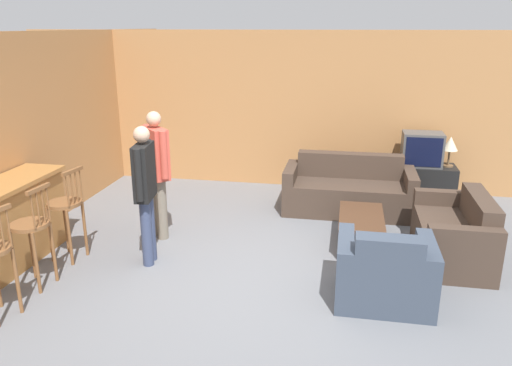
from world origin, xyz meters
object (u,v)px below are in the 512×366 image
Objects in this scene: armchair_near at (385,274)px; loveseat_right at (455,235)px; tv_unit at (418,182)px; couch_far at (349,191)px; tv at (422,149)px; coffee_table at (361,220)px; bar_chair_far at (66,211)px; person_by_window at (157,168)px; person_by_counter at (145,188)px; table_lamp at (450,145)px; bar_chair_mid at (32,233)px.

armchair_near reaches higher than loveseat_right.
tv_unit is (-0.16, 2.14, -0.02)m from loveseat_right.
couch_far is 2.58m from armchair_near.
tv_unit is at bearing 34.12° from couch_far.
loveseat_right is at bearing -85.71° from tv.
tv_unit reaches higher than coffee_table.
armchair_near is at bearing -5.10° from bar_chair_far.
tv is 4.12m from person_by_window.
person_by_counter is at bearing -136.60° from couch_far.
bar_chair_far reaches higher than table_lamp.
person_by_window is (0.81, 1.48, 0.33)m from bar_chair_mid.
coffee_table is 2.67m from person_by_counter.
coffee_table is (-1.09, 0.19, 0.03)m from loveseat_right.
tv_unit is at bearing 34.47° from bar_chair_far.
armchair_near is 2.75m from person_by_counter.
couch_far is 1.34× the size of loveseat_right.
coffee_table is at bearing -115.37° from tv_unit.
tv is (4.33, 2.97, 0.22)m from bar_chair_far.
bar_chair_mid is 0.80× the size of loveseat_right.
tv is (0.00, -0.00, 0.54)m from tv_unit.
couch_far is 1.88m from loveseat_right.
tv_unit is 4.17m from person_by_window.
armchair_near is 0.87× the size of tv_unit.
bar_chair_mid is 1.03× the size of tv_unit.
armchair_near is at bearing -81.10° from coffee_table.
tv is 0.37× the size of person_by_counter.
coffee_table is at bearing 20.99° from person_by_counter.
bar_chair_mid is 0.69× the size of person_by_counter.
person_by_counter is (-3.36, -2.89, 0.09)m from tv.
tv_unit is at bearing 77.72° from armchair_near.
tv is at bearing 34.01° from couch_far.
armchair_near is at bearing 5.36° from bar_chair_mid.
table_lamp is 0.29× the size of person_by_window.
armchair_near is at bearing -22.25° from person_by_window.
person_by_counter is (-2.27, -2.15, 0.61)m from couch_far.
table_lamp is at bearing 32.08° from bar_chair_far.
bar_chair_mid is 1.18× the size of armchair_near.
couch_far is at bearing 43.40° from person_by_counter.
table_lamp is (0.25, 2.14, 0.61)m from loveseat_right.
table_lamp is at bearing 37.47° from bar_chair_mid.
person_by_window is at bearing 157.75° from armchair_near.
couch_far is at bearing -145.88° from tv_unit.
coffee_table is at bearing -115.40° from tv.
armchair_near reaches higher than coffee_table.
couch_far is 1.73× the size of tv_unit.
couch_far is 1.99× the size of armchair_near.
person_by_counter reaches higher than armchair_near.
armchair_near is 0.67× the size of loveseat_right.
person_by_counter is at bearing 171.33° from armchair_near.
person_by_window reaches higher than bar_chair_far.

